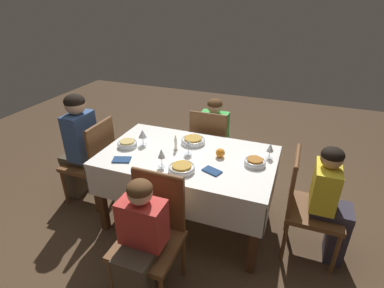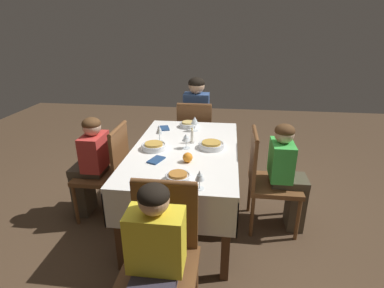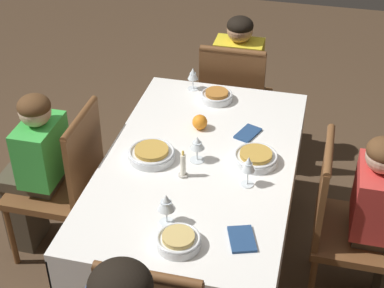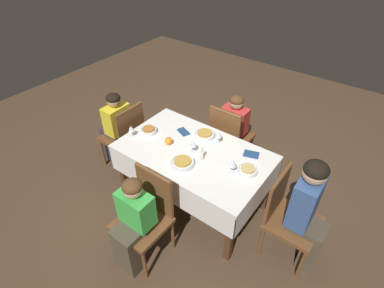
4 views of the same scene
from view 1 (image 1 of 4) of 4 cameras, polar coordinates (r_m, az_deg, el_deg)
name	(u,v)px [view 1 (image 1 of 4)]	position (r m, az deg, el deg)	size (l,w,h in m)	color
ground_plane	(188,219)	(3.01, -0.70, -14.18)	(8.00, 8.00, 0.00)	#4C3826
dining_table	(188,164)	(2.64, -0.78, -3.81)	(1.49, 0.90, 0.72)	white
chair_west	(94,159)	(3.16, -18.25, -2.70)	(0.43, 0.43, 0.90)	brown
chair_east	(306,202)	(2.59, 20.92, -10.25)	(0.43, 0.43, 0.90)	brown
chair_south	(152,230)	(2.20, -7.63, -15.97)	(0.43, 0.43, 0.90)	brown
chair_north	(211,144)	(3.30, 3.60, 0.05)	(0.43, 0.43, 0.90)	brown
person_adult_denim	(78,142)	(3.18, -20.90, 0.36)	(0.34, 0.30, 1.15)	#4C4233
person_child_yellow	(331,201)	(2.58, 24.90, -9.77)	(0.33, 0.30, 1.00)	#383342
person_child_red	(139,243)	(2.07, -10.02, -18.01)	(0.30, 0.33, 0.97)	#4C4233
person_child_green	(215,134)	(3.42, 4.48, 1.94)	(0.30, 0.33, 0.97)	#4C4233
bowl_west	(127,144)	(2.78, -12.21, 0.07)	(0.18, 0.18, 0.06)	silver
wine_glass_west	(143,134)	(2.75, -9.40, 1.87)	(0.08, 0.08, 0.15)	white
bowl_east	(255,162)	(2.48, 11.89, -3.35)	(0.17, 0.17, 0.06)	silver
wine_glass_east	(270,148)	(2.58, 14.66, -0.78)	(0.06, 0.06, 0.13)	white
bowl_south	(182,168)	(2.35, -1.97, -4.57)	(0.21, 0.21, 0.06)	silver
wine_glass_south	(161,154)	(2.38, -5.84, -1.93)	(0.06, 0.06, 0.16)	white
bowl_north	(193,140)	(2.77, 0.22, 0.69)	(0.22, 0.22, 0.06)	silver
wine_glass_north	(188,144)	(2.55, -0.78, -0.05)	(0.07, 0.07, 0.13)	white
candle_centerpiece	(176,144)	(2.65, -3.13, -0.08)	(0.05, 0.05, 0.14)	beige
orange_fruit	(220,153)	(2.55, 5.40, -1.70)	(0.08, 0.08, 0.08)	orange
napkin_red_folded	(212,171)	(2.36, 3.83, -5.15)	(0.17, 0.13, 0.01)	navy
napkin_spare_side	(122,160)	(2.57, -13.25, -2.93)	(0.17, 0.14, 0.01)	navy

